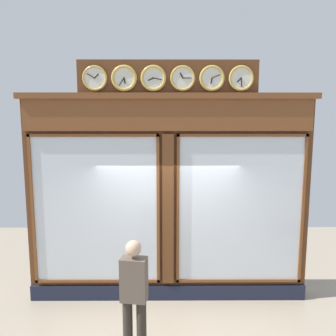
{
  "coord_description": "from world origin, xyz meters",
  "views": [
    {
      "loc": [
        0.03,
        6.2,
        3.41
      ],
      "look_at": [
        0.0,
        0.0,
        2.45
      ],
      "focal_mm": 38.48,
      "sensor_mm": 36.0,
      "label": 1
    }
  ],
  "objects": [
    {
      "name": "shop_facade",
      "position": [
        0.0,
        -0.12,
        1.92
      ],
      "size": [
        5.13,
        0.42,
        4.29
      ],
      "color": "#5B3319",
      "rests_on": "ground_plane"
    },
    {
      "name": "pedestrian",
      "position": [
        0.48,
        1.53,
        0.93
      ],
      "size": [
        0.39,
        0.28,
        1.69
      ],
      "color": "#312A24",
      "rests_on": "ground_plane"
    }
  ]
}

